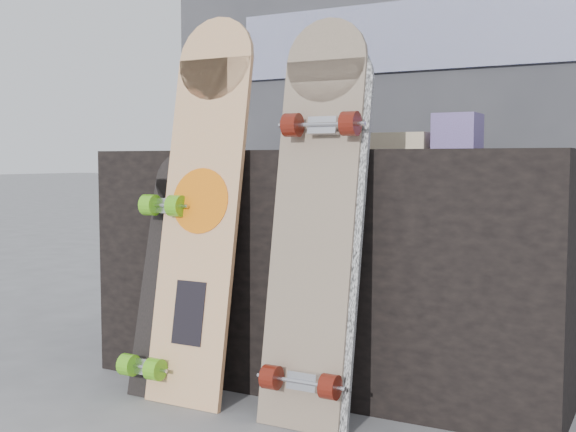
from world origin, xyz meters
The scene contains 10 objects.
ground centered at (0.00, 0.00, 0.00)m, with size 60.00×60.00×0.00m, color slate.
vendor_table centered at (0.00, 0.50, 0.40)m, with size 1.60×0.60×0.80m, color black.
booth centered at (0.00, 1.35, 1.10)m, with size 2.40×0.22×2.20m.
merch_box_purple centered at (-0.58, 0.60, 0.85)m, with size 0.18×0.12×0.10m, color #613D7D.
merch_box_small centered at (0.40, 0.59, 0.86)m, with size 0.14×0.14×0.12m, color #613D7D.
merch_box_flat centered at (0.20, 0.56, 0.83)m, with size 0.22×0.10×0.06m, color #D1B78C.
longboard_geisha centered at (-0.30, 0.13, 0.65)m, with size 0.28×0.25×1.24m.
longboard_celtic centered at (0.11, 0.11, 0.63)m, with size 0.26×0.23×1.19m.
longboard_cascadia centered at (0.14, 0.10, 0.58)m, with size 0.25×0.28×1.13m.
skateboard_dark centered at (-0.43, 0.09, 0.40)m, with size 0.18×0.26×0.79m.
Camera 1 is at (1.04, -1.78, 0.77)m, focal length 45.00 mm.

